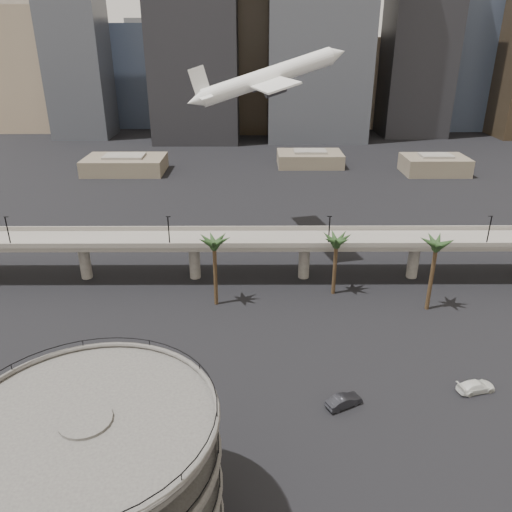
{
  "coord_description": "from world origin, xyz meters",
  "views": [
    {
      "loc": [
        0.87,
        -36.03,
        45.12
      ],
      "look_at": [
        1.19,
        28.0,
        16.69
      ],
      "focal_mm": 35.0,
      "sensor_mm": 36.0,
      "label": 1
    }
  ],
  "objects_px": {
    "parking_ramp": "(96,476)",
    "airborne_jet": "(267,78)",
    "car_a": "(163,392)",
    "car_c": "(476,386)",
    "overpass": "(249,244)",
    "car_b": "(344,401)"
  },
  "relations": [
    {
      "from": "parking_ramp",
      "to": "airborne_jet",
      "type": "height_order",
      "value": "airborne_jet"
    },
    {
      "from": "airborne_jet",
      "to": "car_a",
      "type": "bearing_deg",
      "value": -119.49
    },
    {
      "from": "car_a",
      "to": "car_c",
      "type": "distance_m",
      "value": 43.07
    },
    {
      "from": "car_a",
      "to": "car_c",
      "type": "relative_size",
      "value": 0.8
    },
    {
      "from": "airborne_jet",
      "to": "car_c",
      "type": "height_order",
      "value": "airborne_jet"
    },
    {
      "from": "overpass",
      "to": "car_b",
      "type": "distance_m",
      "value": 41.2
    },
    {
      "from": "parking_ramp",
      "to": "airborne_jet",
      "type": "relative_size",
      "value": 0.65
    },
    {
      "from": "airborne_jet",
      "to": "car_a",
      "type": "xyz_separation_m",
      "value": [
        -15.16,
        -53.91,
        -36.33
      ]
    },
    {
      "from": "car_a",
      "to": "car_b",
      "type": "relative_size",
      "value": 0.86
    },
    {
      "from": "parking_ramp",
      "to": "overpass",
      "type": "bearing_deg",
      "value": 77.57
    },
    {
      "from": "parking_ramp",
      "to": "car_c",
      "type": "distance_m",
      "value": 51.06
    },
    {
      "from": "overpass",
      "to": "car_b",
      "type": "relative_size",
      "value": 25.8
    },
    {
      "from": "overpass",
      "to": "parking_ramp",
      "type": "bearing_deg",
      "value": -102.43
    },
    {
      "from": "parking_ramp",
      "to": "car_b",
      "type": "relative_size",
      "value": 4.41
    },
    {
      "from": "car_a",
      "to": "overpass",
      "type": "bearing_deg",
      "value": -26.74
    },
    {
      "from": "overpass",
      "to": "car_a",
      "type": "relative_size",
      "value": 30.04
    },
    {
      "from": "overpass",
      "to": "car_b",
      "type": "xyz_separation_m",
      "value": [
        12.76,
        -38.63,
        -6.51
      ]
    },
    {
      "from": "car_a",
      "to": "car_c",
      "type": "xyz_separation_m",
      "value": [
        43.06,
        0.97,
        0.05
      ]
    },
    {
      "from": "airborne_jet",
      "to": "car_c",
      "type": "relative_size",
      "value": 6.31
    },
    {
      "from": "airborne_jet",
      "to": "car_a",
      "type": "distance_m",
      "value": 66.75
    },
    {
      "from": "overpass",
      "to": "car_c",
      "type": "height_order",
      "value": "overpass"
    },
    {
      "from": "parking_ramp",
      "to": "car_a",
      "type": "xyz_separation_m",
      "value": [
        1.45,
        22.36,
        -9.1
      ]
    }
  ]
}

